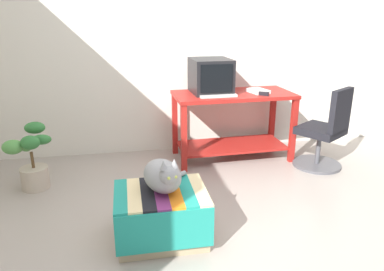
{
  "coord_description": "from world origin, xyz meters",
  "views": [
    {
      "loc": [
        -0.65,
        -2.21,
        1.59
      ],
      "look_at": [
        -0.08,
        0.85,
        0.55
      ],
      "focal_mm": 33.72,
      "sensor_mm": 36.0,
      "label": 1
    }
  ],
  "objects": [
    {
      "name": "book",
      "position": [
        0.81,
        1.56,
        0.79
      ],
      "size": [
        0.23,
        0.28,
        0.04
      ],
      "primitive_type": "cube",
      "rotation": [
        0.0,
        0.0,
        0.26
      ],
      "color": "white",
      "rests_on": "desk"
    },
    {
      "name": "ottoman_with_blanket",
      "position": [
        -0.44,
        0.12,
        0.19
      ],
      "size": [
        0.66,
        0.53,
        0.39
      ],
      "color": "tan",
      "rests_on": "ground_plane"
    },
    {
      "name": "back_wall",
      "position": [
        0.0,
        2.05,
        1.3
      ],
      "size": [
        8.0,
        0.1,
        2.6
      ],
      "primitive_type": "cube",
      "color": "silver",
      "rests_on": "ground_plane"
    },
    {
      "name": "tv_monitor",
      "position": [
        0.28,
        1.67,
        0.95
      ],
      "size": [
        0.44,
        0.5,
        0.37
      ],
      "rotation": [
        0.0,
        0.0,
        0.04
      ],
      "color": "black",
      "rests_on": "desk"
    },
    {
      "name": "office_chair",
      "position": [
        1.43,
        1.13,
        0.39
      ],
      "size": [
        0.58,
        0.58,
        0.89
      ],
      "rotation": [
        0.0,
        0.0,
        3.72
      ],
      "color": "#4C4C51",
      "rests_on": "ground_plane"
    },
    {
      "name": "potted_plant",
      "position": [
        -1.56,
        1.16,
        0.29
      ],
      "size": [
        0.42,
        0.34,
        0.64
      ],
      "color": "#B7A893",
      "rests_on": "ground_plane"
    },
    {
      "name": "stapler",
      "position": [
        0.82,
        1.41,
        0.79
      ],
      "size": [
        0.11,
        0.1,
        0.04
      ],
      "primitive_type": "cube",
      "rotation": [
        0.0,
        0.0,
        0.89
      ],
      "color": "black",
      "rests_on": "desk"
    },
    {
      "name": "cat",
      "position": [
        -0.42,
        0.13,
        0.51
      ],
      "size": [
        0.38,
        0.45,
        0.29
      ],
      "rotation": [
        0.0,
        0.0,
        0.24
      ],
      "color": "gray",
      "rests_on": "ottoman_with_blanket"
    },
    {
      "name": "ground_plane",
      "position": [
        0.0,
        0.0,
        0.0
      ],
      "size": [
        14.0,
        14.0,
        0.0
      ],
      "primitive_type": "plane",
      "color": "#9E9389"
    },
    {
      "name": "keyboard",
      "position": [
        0.31,
        1.45,
        0.78
      ],
      "size": [
        0.4,
        0.16,
        0.02
      ],
      "primitive_type": "cube",
      "rotation": [
        0.0,
        0.0,
        0.03
      ],
      "color": "beige",
      "rests_on": "desk"
    },
    {
      "name": "pen",
      "position": [
        0.88,
        1.64,
        0.77
      ],
      "size": [
        0.08,
        0.12,
        0.01
      ],
      "primitive_type": "cylinder",
      "rotation": [
        0.0,
        1.57,
        2.15
      ],
      "color": "#B7B7BC",
      "rests_on": "desk"
    },
    {
      "name": "desk",
      "position": [
        0.53,
        1.6,
        0.52
      ],
      "size": [
        1.35,
        0.68,
        0.77
      ],
      "rotation": [
        0.0,
        0.0,
        0.04
      ],
      "color": "maroon",
      "rests_on": "ground_plane"
    }
  ]
}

